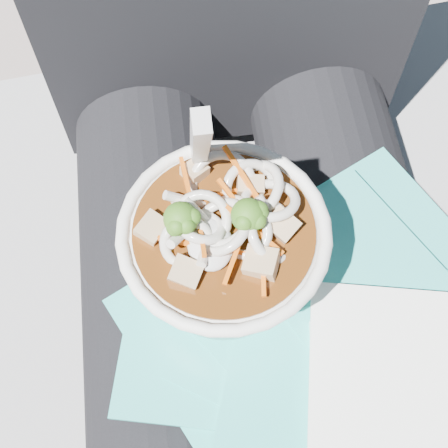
{
  "coord_description": "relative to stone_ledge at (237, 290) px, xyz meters",
  "views": [
    {
      "loc": [
        -0.06,
        -0.15,
        1.05
      ],
      "look_at": [
        -0.03,
        0.03,
        0.69
      ],
      "focal_mm": 50.0,
      "sensor_mm": 36.0,
      "label": 1
    }
  ],
  "objects": [
    {
      "name": "ground",
      "position": [
        0.0,
        -0.15,
        -0.22
      ],
      "size": [
        20.0,
        20.0,
        0.0
      ],
      "primitive_type": "plane",
      "color": "slate",
      "rests_on": "ground"
    },
    {
      "name": "stone_ledge",
      "position": [
        0.0,
        0.0,
        0.0
      ],
      "size": [
        1.04,
        0.6,
        0.45
      ],
      "primitive_type": "cube",
      "rotation": [
        0.0,
        0.0,
        0.1
      ],
      "color": "gray",
      "rests_on": "ground"
    },
    {
      "name": "lap",
      "position": [
        0.0,
        -0.15,
        0.29
      ],
      "size": [
        0.32,
        0.48,
        0.14
      ],
      "color": "black",
      "rests_on": "stone_ledge"
    },
    {
      "name": "person_body",
      "position": [
        0.0,
        -0.06,
        0.32
      ],
      "size": [
        0.34,
        0.94,
        0.99
      ],
      "color": "black",
      "rests_on": "ground"
    },
    {
      "name": "plastic_bag",
      "position": [
        0.02,
        -0.16,
        0.37
      ],
      "size": [
        0.33,
        0.31,
        0.02
      ],
      "color": "#2CB8B1",
      "rests_on": "lap"
    },
    {
      "name": "napkins",
      "position": [
        0.08,
        -0.23,
        0.38
      ],
      "size": [
        0.16,
        0.16,
        0.01
      ],
      "color": "white",
      "rests_on": "plastic_bag"
    },
    {
      "name": "udon_bowl",
      "position": [
        -0.03,
        -0.12,
        0.43
      ],
      "size": [
        0.14,
        0.14,
        0.2
      ],
      "color": "white",
      "rests_on": "plastic_bag"
    }
  ]
}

